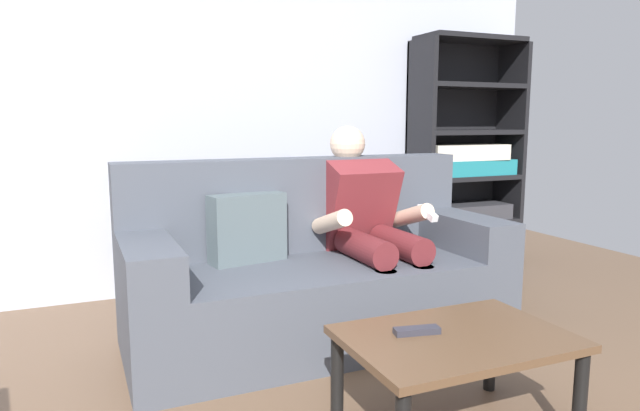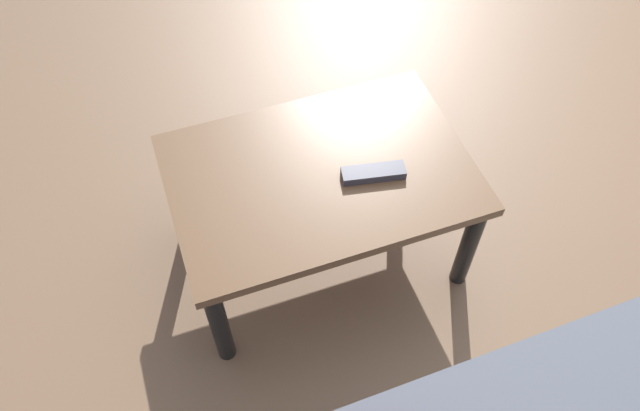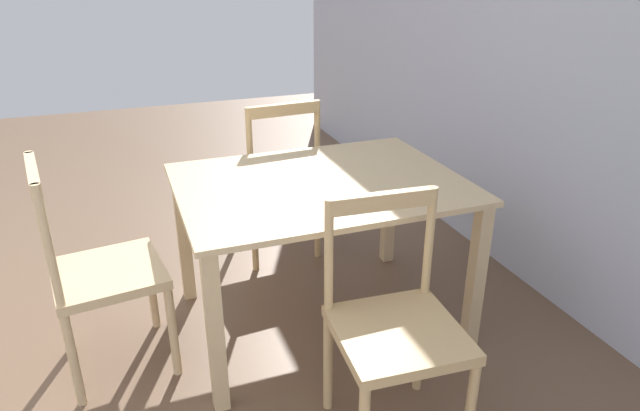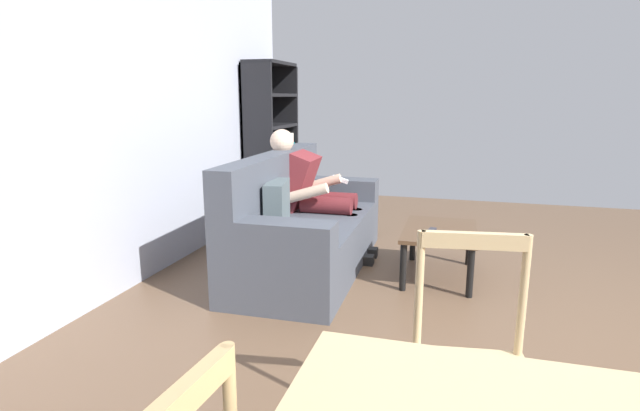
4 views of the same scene
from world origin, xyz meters
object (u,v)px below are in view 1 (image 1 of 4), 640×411
Objects in this scene: person_lounging at (369,224)px; bookshelf at (464,178)px; couch at (314,274)px; coffee_table at (456,349)px; tv_remote at (417,331)px.

bookshelf is at bearing 34.21° from person_lounging.
couch is 1.11× the size of bookshelf.
bookshelf is (1.34, 0.91, 0.12)m from person_lounging.
person_lounging is 0.63× the size of bookshelf.
person_lounging is 1.40× the size of coffee_table.
person_lounging is 1.18m from coffee_table.
tv_remote is (-0.02, -1.05, 0.06)m from couch.
tv_remote is (-0.13, 0.06, 0.07)m from coffee_table.
couch reaches higher than tv_remote.
bookshelf reaches higher than coffee_table.
bookshelf reaches higher than person_lounging.
tv_remote is 0.09× the size of bookshelf.
person_lounging is 1.14m from tv_remote.
coffee_table is 0.45× the size of bookshelf.
bookshelf is (1.68, 0.92, 0.37)m from couch.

